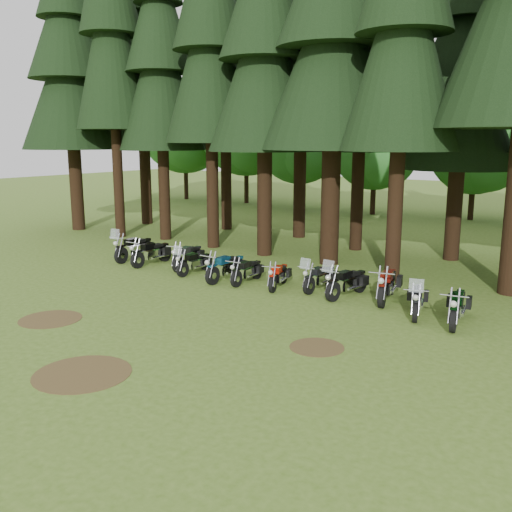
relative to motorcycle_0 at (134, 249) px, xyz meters
The scene contains 32 objects.
ground 8.86m from the motorcycle_0, 35.92° to the right, with size 120.00×120.00×0.00m, color #43661B.
pine_front_0 13.51m from the motorcycle_0, 155.66° to the left, with size 5.49×5.49×16.17m.
pine_front_1 13.05m from the motorcycle_0, 143.53° to the left, with size 3.92×3.92×19.88m.
pine_front_2 10.63m from the motorcycle_0, 119.41° to the left, with size 4.32×4.32×16.22m.
pine_front_3 10.94m from the motorcycle_0, 78.48° to the left, with size 4.32×4.32×17.57m.
pine_front_4 10.92m from the motorcycle_0, 46.78° to the left, with size 4.95×4.95×16.33m.
pine_front_5 12.67m from the motorcycle_0, 30.45° to the left, with size 5.81×5.81×16.72m.
pine_back_0 14.74m from the motorcycle_0, 132.99° to the left, with size 5.00×5.00×17.21m.
pine_back_1 13.14m from the motorcycle_0, 102.86° to the left, with size 4.52×4.52×16.22m.
pine_back_2 13.35m from the motorcycle_0, 73.16° to the left, with size 4.85×4.85×16.30m.
pine_back_3 13.81m from the motorcycle_0, 48.74° to the left, with size 4.35×4.35×16.20m.
pine_back_4 15.82m from the motorcycle_0, 35.72° to the left, with size 4.94×4.94×13.78m.
decid_0 25.59m from the motorcycle_0, 126.65° to the left, with size 8.00×7.78×10.00m.
decid_1 23.01m from the motorcycle_0, 113.20° to the left, with size 7.91×7.69×9.88m.
decid_2 20.35m from the motorcycle_0, 99.47° to the left, with size 6.72×6.53×8.40m.
decid_3 20.48m from the motorcycle_0, 82.98° to the left, with size 6.12×5.95×7.65m.
decid_4 23.19m from the motorcycle_0, 67.51° to the left, with size 5.93×5.76×7.41m.
dirt_patch_0 8.33m from the motorcycle_0, 59.91° to the right, with size 1.80×1.80×0.01m, color #4C3D1E.
dirt_patch_1 12.59m from the motorcycle_0, 21.91° to the right, with size 1.40×1.40×0.01m, color #4C3D1E.
dirt_patch_2 12.31m from the motorcycle_0, 48.38° to the right, with size 2.20×2.20×0.01m, color #4C3D1E.
motorcycle_0 is the anchor object (origin of this frame).
motorcycle_1 1.30m from the motorcycle_0, ahead, with size 0.33×2.29×0.93m.
motorcycle_2 2.97m from the motorcycle_0, ahead, with size 0.59×2.22×0.91m.
motorcycle_3 3.84m from the motorcycle_0, ahead, with size 0.37×2.00×1.26m.
motorcycle_4 5.52m from the motorcycle_0, ahead, with size 0.31×2.27×0.92m.
motorcycle_5 6.36m from the motorcycle_0, ahead, with size 0.33×2.00×0.81m.
motorcycle_6 7.66m from the motorcycle_0, ahead, with size 0.68×1.94×0.81m.
motorcycle_7 9.01m from the motorcycle_0, ahead, with size 0.39×2.06×1.30m.
motorcycle_8 10.17m from the motorcycle_0, ahead, with size 0.62×2.27×1.42m.
motorcycle_9 11.45m from the motorcycle_0, ahead, with size 0.68×2.41×0.99m.
motorcycle_10 12.79m from the motorcycle_0, ahead, with size 0.88×2.13×1.35m.
motorcycle_11 14.01m from the motorcycle_0, ahead, with size 0.55×2.28×0.93m.
Camera 1 is at (11.12, -11.56, 5.20)m, focal length 40.00 mm.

